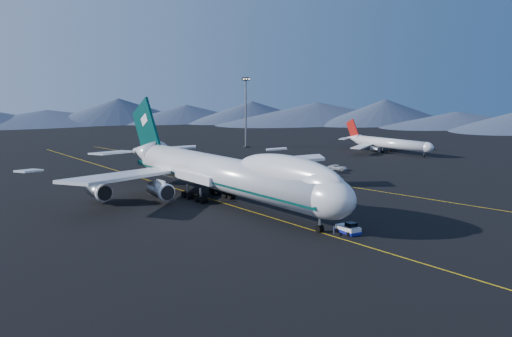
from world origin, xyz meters
TOP-DOWN VIEW (x-y plane):
  - ground at (0.00, 0.00)m, footprint 500.00×500.00m
  - taxiway_line_main at (0.00, 0.00)m, footprint 0.25×220.00m
  - taxiway_line_side at (30.00, 10.00)m, footprint 28.08×198.09m
  - boeing_747 at (0.00, 0.03)m, footprint 59.62×72.43m
  - pushback_tug at (3.00, -29.56)m, footprint 2.72×4.26m
  - second_jet at (86.22, 34.24)m, footprint 32.14×36.31m
  - service_van at (46.47, 16.65)m, footprint 4.39×5.62m
  - floodlight_mast at (58.76, 74.91)m, footprint 3.02×2.27m

SIDE VIEW (x-z plane):
  - ground at x=0.00m, z-range 0.00..0.00m
  - taxiway_line_main at x=0.00m, z-range 0.01..0.01m
  - taxiway_line_side at x=30.00m, z-range 0.01..0.01m
  - pushback_tug at x=3.00m, z-range -0.33..1.43m
  - service_van at x=46.47m, z-range 0.00..1.42m
  - second_jet at x=86.22m, z-range -2.04..8.29m
  - boeing_747 at x=0.00m, z-range -3.87..15.50m
  - floodlight_mast at x=58.76m, z-range 0.16..24.65m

